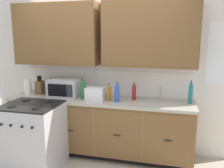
# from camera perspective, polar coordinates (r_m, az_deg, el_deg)

# --- Properties ---
(ground_plane) EXTENTS (8.00, 8.00, 0.00)m
(ground_plane) POSITION_cam_1_polar(r_m,az_deg,el_deg) (3.71, -4.42, -18.42)
(ground_plane) COLOR #B2A893
(wall_unit) EXTENTS (4.03, 0.40, 2.54)m
(wall_unit) POSITION_cam_1_polar(r_m,az_deg,el_deg) (3.71, -2.30, 8.43)
(wall_unit) COLOR white
(wall_unit) RESTS_ON ground_plane
(counter_run) EXTENTS (2.86, 0.64, 0.90)m
(counter_run) POSITION_cam_1_polar(r_m,az_deg,el_deg) (3.77, -3.03, -10.10)
(counter_run) COLOR black
(counter_run) RESTS_ON ground_plane
(stove_range) EXTENTS (0.76, 0.68, 0.95)m
(stove_range) POSITION_cam_1_polar(r_m,az_deg,el_deg) (3.55, -18.56, -11.98)
(stove_range) COLOR #B7B7BC
(stove_range) RESTS_ON ground_plane
(microwave) EXTENTS (0.48, 0.37, 0.28)m
(microwave) POSITION_cam_1_polar(r_m,az_deg,el_deg) (3.83, -11.38, -0.93)
(microwave) COLOR #B7B7BC
(microwave) RESTS_ON counter_run
(toaster) EXTENTS (0.28, 0.18, 0.19)m
(toaster) POSITION_cam_1_polar(r_m,az_deg,el_deg) (3.56, -4.10, -2.38)
(toaster) COLOR white
(toaster) RESTS_ON counter_run
(knife_block) EXTENTS (0.11, 0.14, 0.31)m
(knife_block) POSITION_cam_1_polar(r_m,az_deg,el_deg) (4.10, -17.01, -0.76)
(knife_block) COLOR brown
(knife_block) RESTS_ON counter_run
(sink_faucet) EXTENTS (0.02, 0.02, 0.20)m
(sink_faucet) POSITION_cam_1_polar(r_m,az_deg,el_deg) (3.66, 11.63, -2.11)
(sink_faucet) COLOR #B2B5BA
(sink_faucet) RESTS_ON counter_run
(paper_towel_roll) EXTENTS (0.12, 0.12, 0.26)m
(paper_towel_roll) POSITION_cam_1_polar(r_m,az_deg,el_deg) (4.13, -19.77, -0.64)
(paper_towel_roll) COLOR white
(paper_towel_roll) RESTS_ON counter_run
(bottle_red) EXTENTS (0.06, 0.06, 0.27)m
(bottle_red) POSITION_cam_1_polar(r_m,az_deg,el_deg) (3.57, 5.36, -1.78)
(bottle_red) COLOR maroon
(bottle_red) RESTS_ON counter_run
(bottle_dark) EXTENTS (0.07, 0.07, 0.27)m
(bottle_dark) POSITION_cam_1_polar(r_m,az_deg,el_deg) (4.07, -14.58, -0.45)
(bottle_dark) COLOR black
(bottle_dark) RESTS_ON counter_run
(bottle_green) EXTENTS (0.07, 0.07, 0.31)m
(bottle_green) POSITION_cam_1_polar(r_m,az_deg,el_deg) (3.64, -7.07, -1.27)
(bottle_green) COLOR #237A38
(bottle_green) RESTS_ON counter_run
(bottle_blue) EXTENTS (0.07, 0.07, 0.30)m
(bottle_blue) POSITION_cam_1_polar(r_m,az_deg,el_deg) (3.44, 1.20, -1.99)
(bottle_blue) COLOR blue
(bottle_blue) RESTS_ON counter_run
(bottle_amber) EXTENTS (0.06, 0.06, 0.26)m
(bottle_amber) POSITION_cam_1_polar(r_m,az_deg,el_deg) (3.50, -0.78, -2.04)
(bottle_amber) COLOR #9E6619
(bottle_amber) RESTS_ON counter_run
(bottle_teal) EXTENTS (0.06, 0.06, 0.33)m
(bottle_teal) POSITION_cam_1_polar(r_m,az_deg,el_deg) (3.54, 18.52, -1.95)
(bottle_teal) COLOR #1E707A
(bottle_teal) RESTS_ON counter_run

